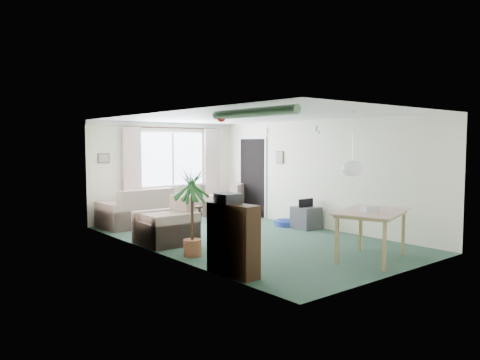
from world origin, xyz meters
TOP-DOWN VIEW (x-y plane):
  - ground at (0.00, 0.00)m, footprint 6.50×6.50m
  - window at (0.20, 3.23)m, footprint 1.80×0.03m
  - curtain_rod at (0.20, 3.15)m, footprint 2.60×0.03m
  - curtain_left at (-0.95, 3.13)m, footprint 0.45×0.08m
  - curtain_right at (1.35, 3.13)m, footprint 0.45×0.08m
  - radiator at (0.20, 3.19)m, footprint 1.20×0.10m
  - doorway at (1.99, 2.20)m, footprint 0.03×0.95m
  - pendant_lamp at (0.20, -2.30)m, footprint 0.36×0.36m
  - tinsel_garland at (-1.92, -2.30)m, footprint 1.60×1.60m
  - bauble_cluster_a at (1.30, 0.90)m, footprint 0.20×0.20m
  - bauble_cluster_b at (1.60, -0.30)m, footprint 0.20×0.20m
  - wall_picture_back at (-1.60, 3.23)m, footprint 0.28×0.03m
  - wall_picture_right at (1.98, 1.20)m, footprint 0.03×0.24m
  - sofa at (-0.99, 2.75)m, footprint 1.77×1.00m
  - armchair_corner at (1.48, 2.73)m, footprint 1.26×1.24m
  - armchair_left at (-1.50, 0.67)m, footprint 0.95×1.00m
  - coffee_table at (0.06, 2.55)m, footprint 0.85×0.49m
  - photo_frame at (0.12, 2.50)m, footprint 0.12×0.03m
  - bookshelf at (-1.84, -1.79)m, footprint 0.34×0.86m
  - hifi_box at (-1.85, -1.69)m, footprint 0.31×0.38m
  - houseplant at (-1.65, -0.46)m, footprint 0.81×0.81m
  - dining_table at (0.45, -2.50)m, footprint 1.44×1.18m
  - gift_box at (0.31, -2.55)m, footprint 0.29×0.25m
  - tv_cube at (1.70, 0.08)m, footprint 0.51×0.55m
  - pet_bed at (1.65, 0.59)m, footprint 0.64×0.64m

SIDE VIEW (x-z plane):
  - ground at x=0.00m, z-range 0.00..0.00m
  - pet_bed at x=1.65m, z-range 0.00..0.12m
  - coffee_table at x=0.06m, z-range 0.00..0.38m
  - tv_cube at x=1.70m, z-range 0.00..0.48m
  - dining_table at x=0.45m, z-range 0.00..0.78m
  - radiator at x=0.20m, z-range 0.12..0.68m
  - armchair_corner at x=1.48m, z-range 0.00..0.83m
  - sofa at x=-0.99m, z-range 0.00..0.86m
  - armchair_left at x=-1.50m, z-range 0.00..0.88m
  - photo_frame at x=0.12m, z-range 0.38..0.54m
  - bookshelf at x=-1.84m, z-range 0.00..1.03m
  - houseplant at x=-1.65m, z-range 0.00..1.49m
  - gift_box at x=0.31m, z-range 0.78..0.90m
  - doorway at x=1.99m, z-range 0.00..2.00m
  - hifi_box at x=-1.85m, z-range 1.03..1.17m
  - curtain_left at x=-0.95m, z-range 0.27..2.27m
  - curtain_right at x=1.35m, z-range 0.27..2.27m
  - pendant_lamp at x=0.20m, z-range 1.30..1.66m
  - window at x=0.20m, z-range 0.85..2.15m
  - wall_picture_back at x=-1.60m, z-range 1.44..1.66m
  - wall_picture_right at x=1.98m, z-range 1.40..1.70m
  - bauble_cluster_a at x=1.30m, z-range 2.12..2.32m
  - bauble_cluster_b at x=1.60m, z-range 2.12..2.32m
  - curtain_rod at x=0.20m, z-range 2.25..2.29m
  - tinsel_garland at x=-1.92m, z-range 2.22..2.34m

